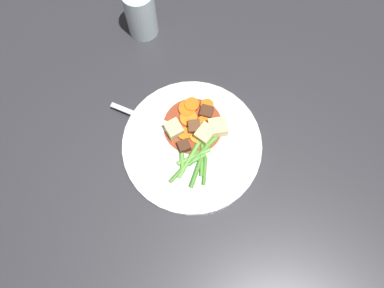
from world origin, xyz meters
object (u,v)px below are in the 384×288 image
(potato_chunk_1, at_px, (205,134))
(potato_chunk_2, at_px, (218,127))
(carrot_slice_0, at_px, (186,119))
(carrot_slice_6, at_px, (204,123))
(meat_chunk_2, at_px, (184,146))
(water_glass, at_px, (141,13))
(fork, at_px, (153,121))
(carrot_slice_1, at_px, (207,106))
(dinner_plate, at_px, (192,145))
(carrot_slice_4, at_px, (192,105))
(meat_chunk_1, at_px, (194,127))
(meat_chunk_0, at_px, (207,112))
(carrot_slice_5, at_px, (186,109))
(carrot_slice_3, at_px, (197,137))
(potato_chunk_0, at_px, (174,130))
(carrot_slice_2, at_px, (184,134))

(potato_chunk_1, distance_m, potato_chunk_2, 0.03)
(carrot_slice_0, xyz_separation_m, carrot_slice_6, (-0.01, -0.03, 0.00))
(meat_chunk_2, height_order, water_glass, water_glass)
(fork, bearing_deg, carrot_slice_1, -81.85)
(dinner_plate, relative_size, carrot_slice_4, 9.41)
(carrot_slice_1, distance_m, meat_chunk_1, 0.06)
(dinner_plate, height_order, meat_chunk_0, meat_chunk_0)
(carrot_slice_5, xyz_separation_m, fork, (-0.02, 0.07, -0.00))
(dinner_plate, distance_m, fork, 0.09)
(carrot_slice_3, distance_m, potato_chunk_2, 0.04)
(potato_chunk_0, xyz_separation_m, potato_chunk_2, (-0.01, -0.09, -0.00))
(meat_chunk_1, height_order, fork, meat_chunk_1)
(carrot_slice_1, height_order, meat_chunk_1, meat_chunk_1)
(potato_chunk_1, xyz_separation_m, meat_chunk_0, (0.05, -0.01, -0.01))
(carrot_slice_0, relative_size, fork, 0.22)
(potato_chunk_1, relative_size, meat_chunk_1, 1.43)
(carrot_slice_6, bearing_deg, carrot_slice_5, 43.72)
(potato_chunk_2, bearing_deg, carrot_slice_4, 37.37)
(carrot_slice_0, relative_size, carrot_slice_2, 1.34)
(carrot_slice_3, relative_size, potato_chunk_1, 0.82)
(meat_chunk_1, distance_m, water_glass, 0.27)
(carrot_slice_2, bearing_deg, dinner_plate, -147.21)
(water_glass, bearing_deg, potato_chunk_1, -160.65)
(carrot_slice_2, height_order, carrot_slice_5, carrot_slice_2)
(carrot_slice_1, bearing_deg, potato_chunk_0, 121.85)
(dinner_plate, xyz_separation_m, water_glass, (0.29, 0.07, 0.05))
(dinner_plate, height_order, carrot_slice_3, carrot_slice_3)
(potato_chunk_2, xyz_separation_m, fork, (0.04, 0.13, -0.01))
(carrot_slice_3, bearing_deg, water_glass, 16.57)
(carrot_slice_0, height_order, carrot_slice_1, carrot_slice_1)
(carrot_slice_1, relative_size, potato_chunk_1, 0.75)
(carrot_slice_3, distance_m, meat_chunk_2, 0.03)
(carrot_slice_5, bearing_deg, carrot_slice_2, 169.26)
(carrot_slice_0, xyz_separation_m, potato_chunk_2, (-0.03, -0.06, 0.01))
(meat_chunk_1, bearing_deg, carrot_slice_5, 13.83)
(carrot_slice_3, height_order, meat_chunk_1, meat_chunk_1)
(meat_chunk_2, bearing_deg, carrot_slice_6, -45.69)
(carrot_slice_3, distance_m, water_glass, 0.29)
(carrot_slice_3, height_order, carrot_slice_5, carrot_slice_5)
(carrot_slice_1, xyz_separation_m, meat_chunk_0, (-0.01, 0.00, 0.00))
(carrot_slice_2, xyz_separation_m, meat_chunk_0, (0.04, -0.05, 0.00))
(carrot_slice_3, xyz_separation_m, carrot_slice_5, (0.06, 0.01, 0.00))
(carrot_slice_5, bearing_deg, potato_chunk_0, 146.66)
(carrot_slice_3, bearing_deg, carrot_slice_1, -24.86)
(carrot_slice_2, distance_m, potato_chunk_0, 0.02)
(carrot_slice_0, bearing_deg, carrot_slice_2, 165.84)
(carrot_slice_4, distance_m, meat_chunk_0, 0.03)
(potato_chunk_0, bearing_deg, carrot_slice_6, -80.55)
(meat_chunk_1, bearing_deg, carrot_slice_1, -35.92)
(meat_chunk_1, distance_m, meat_chunk_2, 0.04)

